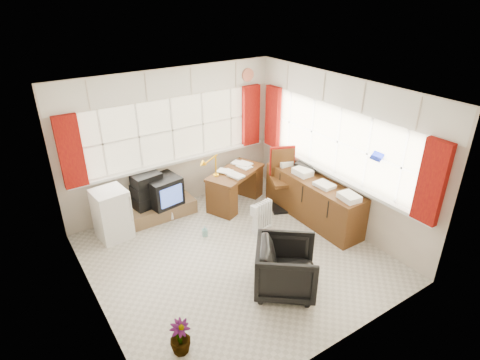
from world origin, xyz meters
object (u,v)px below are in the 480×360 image
at_px(desk_lamp, 216,161).
at_px(credenza, 313,199).
at_px(task_chair, 283,176).
at_px(mini_fridge, 112,214).
at_px(radiator, 262,219).
at_px(crt_tv, 163,191).
at_px(desk, 235,186).
at_px(office_chair, 286,268).
at_px(tv_bench, 155,212).

xyz_separation_m(desk_lamp, credenza, (1.21, -1.22, -0.56)).
relative_size(task_chair, mini_fridge, 1.33).
bearing_deg(task_chair, radiator, -148.86).
relative_size(radiator, crt_tv, 0.86).
height_order(desk, mini_fridge, mini_fridge).
bearing_deg(desk_lamp, office_chair, -98.11).
relative_size(office_chair, tv_bench, 0.57).
xyz_separation_m(desk_lamp, crt_tv, (-0.91, 0.27, -0.45)).
xyz_separation_m(radiator, mini_fridge, (-2.11, 1.19, 0.20)).
height_order(task_chair, radiator, task_chair).
height_order(office_chair, radiator, office_chair).
xyz_separation_m(radiator, tv_bench, (-1.33, 1.36, -0.09)).
height_order(radiator, crt_tv, crt_tv).
distance_m(crt_tv, mini_fridge, 0.96).
height_order(desk, radiator, desk).
xyz_separation_m(office_chair, tv_bench, (-0.73, 2.69, -0.24)).
distance_m(task_chair, crt_tv, 2.15).
relative_size(office_chair, radiator, 1.49).
height_order(task_chair, mini_fridge, task_chair).
bearing_deg(desk_lamp, desk, -6.41).
bearing_deg(office_chair, desk, 21.77).
relative_size(desk_lamp, radiator, 0.77).
distance_m(radiator, tv_bench, 1.90).
distance_m(desk_lamp, office_chair, 2.48).
bearing_deg(tv_bench, task_chair, -21.75).
height_order(task_chair, tv_bench, task_chair).
bearing_deg(task_chair, office_chair, -127.77).
bearing_deg(task_chair, desk, 143.74).
bearing_deg(radiator, tv_bench, 134.35).
relative_size(tv_bench, mini_fridge, 1.67).
xyz_separation_m(office_chair, credenza, (1.54, 1.17, 0.03)).
height_order(desk, task_chair, task_chair).
bearing_deg(radiator, crt_tv, 131.14).
relative_size(desk_lamp, credenza, 0.21).
height_order(desk_lamp, credenza, desk_lamp).
xyz_separation_m(desk, desk_lamp, (-0.38, 0.04, 0.58)).
xyz_separation_m(credenza, mini_fridge, (-3.06, 1.36, 0.03)).
bearing_deg(office_chair, task_chair, 1.07).
distance_m(radiator, mini_fridge, 2.43).
height_order(desk_lamp, task_chair, task_chair).
relative_size(radiator, tv_bench, 0.38).
bearing_deg(credenza, mini_fridge, 156.09).
bearing_deg(desk, credenza, -54.86).
relative_size(desk, task_chair, 1.15).
bearing_deg(radiator, mini_fridge, 150.49).
xyz_separation_m(desk_lamp, office_chair, (-0.34, -2.38, -0.59)).
bearing_deg(desk, office_chair, -107.07).
bearing_deg(radiator, task_chair, 31.14).
relative_size(task_chair, credenza, 0.56).
xyz_separation_m(desk, mini_fridge, (-2.23, 0.18, 0.05)).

